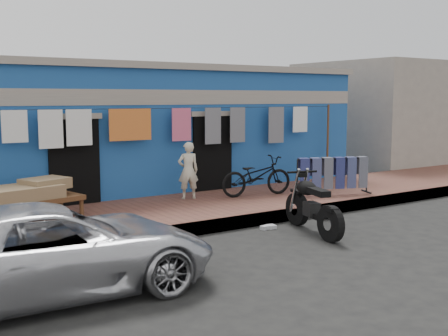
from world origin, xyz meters
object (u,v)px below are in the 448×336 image
at_px(motorcycle, 313,204).
at_px(jeans_rack, 333,175).
at_px(car, 52,248).
at_px(seated_person, 188,170).
at_px(charpoy, 24,202).
at_px(bicycle, 256,172).

relative_size(motorcycle, jeans_rack, 0.97).
distance_m(car, seated_person, 5.76).
bearing_deg(charpoy, jeans_rack, -7.71).
xyz_separation_m(car, charpoy, (0.53, 3.48, 0.00)).
xyz_separation_m(motorcycle, charpoy, (-4.55, 2.86, 0.05)).
xyz_separation_m(car, motorcycle, (5.08, 0.62, -0.05)).
bearing_deg(charpoy, car, -98.64).
xyz_separation_m(motorcycle, jeans_rack, (2.39, 1.92, 0.14)).
bearing_deg(bicycle, jeans_rack, -106.16).
bearing_deg(jeans_rack, motorcycle, -141.25).
distance_m(seated_person, jeans_rack, 3.49).
bearing_deg(motorcycle, charpoy, 163.73).
relative_size(seated_person, bicycle, 0.74).
height_order(car, bicycle, bicycle).
height_order(seated_person, charpoy, seated_person).
xyz_separation_m(seated_person, charpoy, (-3.73, -0.39, -0.28)).
xyz_separation_m(bicycle, motorcycle, (-0.71, -2.72, -0.26)).
relative_size(car, motorcycle, 2.37).
relative_size(car, bicycle, 2.48).
height_order(car, seated_person, seated_person).
relative_size(seated_person, jeans_rack, 0.68).
relative_size(seated_person, charpoy, 0.56).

